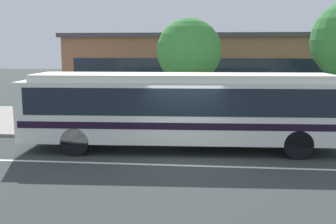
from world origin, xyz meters
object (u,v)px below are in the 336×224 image
pedestrian_walking_along_curb (121,110)px  street_tree_near_stop (189,51)px  transit_bus (183,106)px  pedestrian_waiting_near_sign (109,106)px  bus_stop_sign (264,100)px

pedestrian_walking_along_curb → street_tree_near_stop: size_ratio=0.34×
transit_bus → pedestrian_waiting_near_sign: 4.67m
pedestrian_walking_along_curb → pedestrian_waiting_near_sign: bearing=129.4°
pedestrian_waiting_near_sign → street_tree_near_stop: 4.67m
transit_bus → pedestrian_waiting_near_sign: bearing=139.8°
transit_bus → street_tree_near_stop: street_tree_near_stop is taller
transit_bus → bus_stop_sign: transit_bus is taller
transit_bus → street_tree_near_stop: 5.21m
pedestrian_walking_along_curb → street_tree_near_stop: (2.72, 2.82, 2.46)m
bus_stop_sign → street_tree_near_stop: bearing=139.6°
pedestrian_walking_along_curb → street_tree_near_stop: bearing=46.0°
transit_bus → pedestrian_walking_along_curb: 3.43m
transit_bus → pedestrian_walking_along_curb: size_ratio=6.82×
pedestrian_waiting_near_sign → pedestrian_walking_along_curb: bearing=-50.6°
pedestrian_walking_along_curb → street_tree_near_stop: 4.62m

